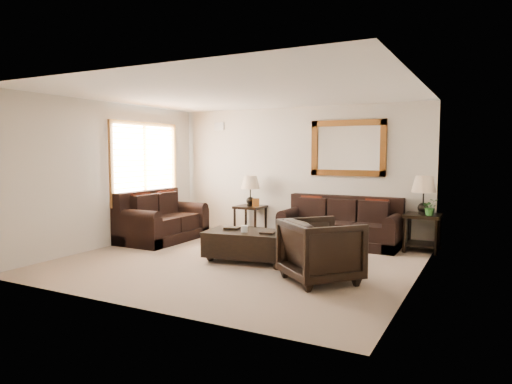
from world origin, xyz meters
The scene contains 11 objects.
room centered at (0.00, 0.00, 1.35)m, with size 5.51×5.01×2.71m.
window centered at (-2.70, 0.90, 1.55)m, with size 0.07×1.96×1.66m.
mirror centered at (1.08, 2.47, 1.85)m, with size 1.50×0.06×1.10m.
air_vent centered at (-1.90, 2.48, 2.35)m, with size 0.25×0.02×0.18m, color #999999.
sofa centered at (1.08, 2.06, 0.33)m, with size 2.24×0.97×0.92m.
loveseat centered at (-2.27, 0.82, 0.37)m, with size 1.05×1.77×1.00m.
end_table_left centered at (-0.94, 2.17, 0.83)m, with size 0.58×0.58×1.27m.
end_table_right centered at (2.56, 2.15, 0.88)m, with size 0.61×0.61×1.35m.
coffee_table centered at (0.20, 0.07, 0.31)m, with size 1.55×0.98×0.61m.
armchair centered at (1.60, -0.51, 0.47)m, with size 0.92×0.86×0.95m, color black.
potted_plant centered at (2.69, 2.04, 0.78)m, with size 0.26×0.29×0.23m, color #23561D.
Camera 1 is at (3.64, -6.35, 1.77)m, focal length 32.00 mm.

